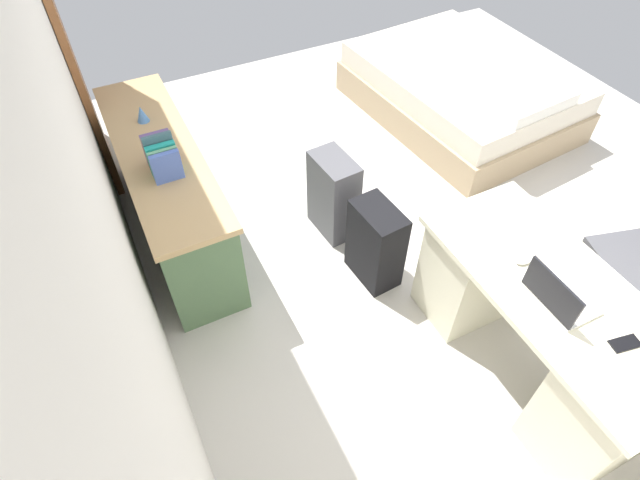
{
  "coord_description": "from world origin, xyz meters",
  "views": [
    {
      "loc": [
        -2.09,
        1.88,
        2.69
      ],
      "look_at": [
        -0.37,
        1.02,
        0.6
      ],
      "focal_mm": 28.5,
      "sensor_mm": 36.0,
      "label": 1
    }
  ],
  "objects_px": {
    "suitcase_spare_grey": "(333,196)",
    "figurine_small": "(142,114)",
    "credenza": "(169,192)",
    "desk": "(537,328)",
    "computer_mouse": "(524,259)",
    "suitcase_black": "(375,244)",
    "cell_phone_near_laptop": "(625,343)",
    "bed": "(461,91)",
    "laptop": "(558,296)"
  },
  "relations": [
    {
      "from": "desk",
      "to": "computer_mouse",
      "type": "relative_size",
      "value": 14.45
    },
    {
      "from": "suitcase_spare_grey",
      "to": "desk",
      "type": "bearing_deg",
      "value": -167.42
    },
    {
      "from": "desk",
      "to": "laptop",
      "type": "relative_size",
      "value": 4.64
    },
    {
      "from": "cell_phone_near_laptop",
      "to": "figurine_small",
      "type": "xyz_separation_m",
      "value": [
        2.64,
        1.5,
        0.06
      ]
    },
    {
      "from": "laptop",
      "to": "desk",
      "type": "bearing_deg",
      "value": -60.4
    },
    {
      "from": "computer_mouse",
      "to": "laptop",
      "type": "bearing_deg",
      "value": 170.98
    },
    {
      "from": "desk",
      "to": "cell_phone_near_laptop",
      "type": "bearing_deg",
      "value": -174.76
    },
    {
      "from": "suitcase_black",
      "to": "cell_phone_near_laptop",
      "type": "distance_m",
      "value": 1.47
    },
    {
      "from": "computer_mouse",
      "to": "cell_phone_near_laptop",
      "type": "height_order",
      "value": "computer_mouse"
    },
    {
      "from": "laptop",
      "to": "figurine_small",
      "type": "distance_m",
      "value": 2.71
    },
    {
      "from": "credenza",
      "to": "cell_phone_near_laptop",
      "type": "distance_m",
      "value": 2.78
    },
    {
      "from": "credenza",
      "to": "desk",
      "type": "bearing_deg",
      "value": -143.06
    },
    {
      "from": "cell_phone_near_laptop",
      "to": "figurine_small",
      "type": "bearing_deg",
      "value": 40.27
    },
    {
      "from": "suitcase_spare_grey",
      "to": "laptop",
      "type": "xyz_separation_m",
      "value": [
        -1.52,
        -0.37,
        0.46
      ]
    },
    {
      "from": "bed",
      "to": "suitcase_black",
      "type": "bearing_deg",
      "value": 127.87
    },
    {
      "from": "suitcase_spare_grey",
      "to": "figurine_small",
      "type": "relative_size",
      "value": 5.61
    },
    {
      "from": "suitcase_spare_grey",
      "to": "suitcase_black",
      "type": "bearing_deg",
      "value": 179.69
    },
    {
      "from": "figurine_small",
      "to": "computer_mouse",
      "type": "bearing_deg",
      "value": -145.32
    },
    {
      "from": "desk",
      "to": "suitcase_black",
      "type": "distance_m",
      "value": 1.06
    },
    {
      "from": "cell_phone_near_laptop",
      "to": "figurine_small",
      "type": "distance_m",
      "value": 3.04
    },
    {
      "from": "credenza",
      "to": "computer_mouse",
      "type": "distance_m",
      "value": 2.28
    },
    {
      "from": "suitcase_black",
      "to": "cell_phone_near_laptop",
      "type": "height_order",
      "value": "cell_phone_near_laptop"
    },
    {
      "from": "credenza",
      "to": "suitcase_black",
      "type": "height_order",
      "value": "credenza"
    },
    {
      "from": "suitcase_black",
      "to": "figurine_small",
      "type": "bearing_deg",
      "value": 34.24
    },
    {
      "from": "suitcase_spare_grey",
      "to": "bed",
      "type": "bearing_deg",
      "value": -69.85
    },
    {
      "from": "figurine_small",
      "to": "laptop",
      "type": "bearing_deg",
      "value": -149.2
    },
    {
      "from": "credenza",
      "to": "suitcase_black",
      "type": "distance_m",
      "value": 1.44
    },
    {
      "from": "bed",
      "to": "cell_phone_near_laptop",
      "type": "relative_size",
      "value": 14.78
    },
    {
      "from": "suitcase_spare_grey",
      "to": "computer_mouse",
      "type": "height_order",
      "value": "computer_mouse"
    },
    {
      "from": "laptop",
      "to": "computer_mouse",
      "type": "height_order",
      "value": "laptop"
    },
    {
      "from": "desk",
      "to": "cell_phone_near_laptop",
      "type": "relative_size",
      "value": 10.63
    },
    {
      "from": "laptop",
      "to": "figurine_small",
      "type": "height_order",
      "value": "laptop"
    },
    {
      "from": "desk",
      "to": "laptop",
      "type": "distance_m",
      "value": 0.4
    },
    {
      "from": "credenza",
      "to": "suitcase_spare_grey",
      "type": "height_order",
      "value": "credenza"
    },
    {
      "from": "computer_mouse",
      "to": "credenza",
      "type": "bearing_deg",
      "value": 39.86
    },
    {
      "from": "computer_mouse",
      "to": "bed",
      "type": "bearing_deg",
      "value": -31.57
    },
    {
      "from": "bed",
      "to": "suitcase_black",
      "type": "relative_size",
      "value": 3.45
    },
    {
      "from": "bed",
      "to": "figurine_small",
      "type": "bearing_deg",
      "value": 89.44
    },
    {
      "from": "credenza",
      "to": "cell_phone_near_laptop",
      "type": "xyz_separation_m",
      "value": [
        -2.31,
        -1.5,
        0.36
      ]
    },
    {
      "from": "suitcase_black",
      "to": "figurine_small",
      "type": "relative_size",
      "value": 5.3
    },
    {
      "from": "suitcase_spare_grey",
      "to": "figurine_small",
      "type": "distance_m",
      "value": 1.38
    },
    {
      "from": "credenza",
      "to": "laptop",
      "type": "xyz_separation_m",
      "value": [
        -2.0,
        -1.39,
        0.4
      ]
    },
    {
      "from": "bed",
      "to": "laptop",
      "type": "relative_size",
      "value": 6.45
    },
    {
      "from": "credenza",
      "to": "bed",
      "type": "height_order",
      "value": "credenza"
    },
    {
      "from": "credenza",
      "to": "figurine_small",
      "type": "distance_m",
      "value": 0.54
    },
    {
      "from": "credenza",
      "to": "figurine_small",
      "type": "xyz_separation_m",
      "value": [
        0.33,
        0.0,
        0.42
      ]
    },
    {
      "from": "desk",
      "to": "computer_mouse",
      "type": "bearing_deg",
      "value": 10.21
    },
    {
      "from": "credenza",
      "to": "figurine_small",
      "type": "bearing_deg",
      "value": 0.27
    },
    {
      "from": "computer_mouse",
      "to": "cell_phone_near_laptop",
      "type": "relative_size",
      "value": 0.74
    },
    {
      "from": "suitcase_spare_grey",
      "to": "credenza",
      "type": "bearing_deg",
      "value": 60.14
    }
  ]
}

